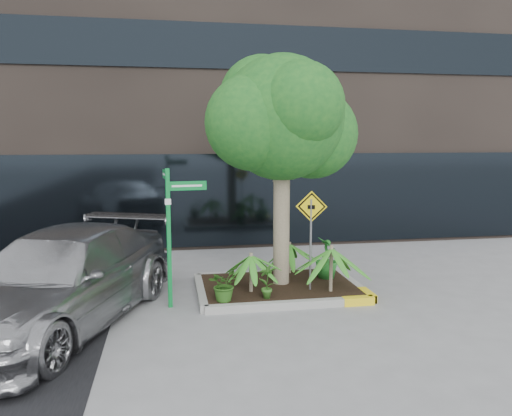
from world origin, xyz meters
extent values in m
plane|color=gray|center=(0.00, 0.00, 0.00)|extent=(80.00, 80.00, 0.00)
cube|color=#2D2621|center=(0.50, 8.50, 7.50)|extent=(18.00, 8.00, 15.00)
cube|color=#9E9E99|center=(0.20, 1.40, 0.07)|extent=(3.20, 0.15, 0.15)
cube|color=#9E9E99|center=(0.20, -0.80, 0.07)|extent=(3.20, 0.15, 0.15)
cube|color=#9E9E99|center=(-1.40, 0.30, 0.07)|extent=(0.15, 2.20, 0.15)
cube|color=#9E9E99|center=(1.80, 0.30, 0.07)|extent=(0.15, 2.20, 0.15)
cube|color=yellow|center=(1.50, -0.80, 0.07)|extent=(0.60, 0.17, 0.15)
cube|color=black|center=(0.20, 0.30, 0.12)|extent=(3.05, 2.05, 0.06)
cylinder|color=gray|center=(0.27, 0.40, 1.56)|extent=(0.33, 0.33, 3.11)
cylinder|color=gray|center=(0.38, 0.40, 2.70)|extent=(0.59, 0.17, 1.01)
sphere|color=#17521D|center=(0.27, 0.40, 3.53)|extent=(2.49, 2.49, 2.49)
sphere|color=#17521D|center=(1.00, 0.71, 3.22)|extent=(1.87, 1.87, 1.87)
sphere|color=#17521D|center=(-0.35, 0.19, 3.42)|extent=(1.87, 1.87, 1.87)
sphere|color=#17521D|center=(0.48, -0.23, 3.73)|extent=(1.66, 1.66, 1.66)
sphere|color=#17521D|center=(-0.04, 0.91, 3.94)|extent=(1.76, 1.76, 1.76)
cylinder|color=gray|center=(1.11, -0.34, 0.61)|extent=(0.07, 0.07, 0.91)
cylinder|color=gray|center=(-0.44, -0.08, 0.54)|extent=(0.07, 0.07, 0.77)
cylinder|color=gray|center=(0.63, 1.12, 0.50)|extent=(0.07, 0.07, 0.70)
imported|color=#A2A3A7|center=(-3.80, -0.89, 0.79)|extent=(4.06, 5.87, 1.58)
imported|color=#285518|center=(-1.03, -0.55, 0.47)|extent=(0.78, 0.78, 0.64)
imported|color=#1F6922|center=(1.32, 0.60, 0.59)|extent=(0.55, 0.55, 0.88)
imported|color=#31671F|center=(-0.20, -0.55, 0.48)|extent=(0.41, 0.41, 0.66)
imported|color=#255719|center=(0.48, 1.12, 0.53)|extent=(0.51, 0.51, 0.75)
cube|color=#0B8333|center=(-2.00, -0.30, 1.29)|extent=(0.08, 0.08, 2.59)
cube|color=#0B8333|center=(-1.65, -0.26, 2.26)|extent=(0.72, 0.10, 0.17)
cube|color=#0B8333|center=(-2.04, 0.05, 2.45)|extent=(0.10, 0.72, 0.17)
cube|color=white|center=(-1.65, -0.27, 2.26)|extent=(0.55, 0.07, 0.04)
cube|color=white|center=(-2.05, 0.05, 2.45)|extent=(0.07, 0.55, 0.04)
cube|color=white|center=(-2.00, -0.34, 1.99)|extent=(0.11, 0.02, 0.11)
cylinder|color=slate|center=(0.73, -0.19, 1.06)|extent=(0.07, 0.10, 1.81)
cube|color=yellow|center=(0.73, -0.21, 1.82)|extent=(0.59, 0.20, 0.61)
cube|color=black|center=(0.73, -0.22, 1.82)|extent=(0.52, 0.16, 0.54)
cube|color=yellow|center=(0.73, -0.22, 1.82)|extent=(0.44, 0.14, 0.46)
cube|color=black|center=(0.72, -0.23, 1.81)|extent=(0.14, 0.05, 0.08)
camera|label=1|loc=(-1.98, -9.41, 3.12)|focal=35.00mm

